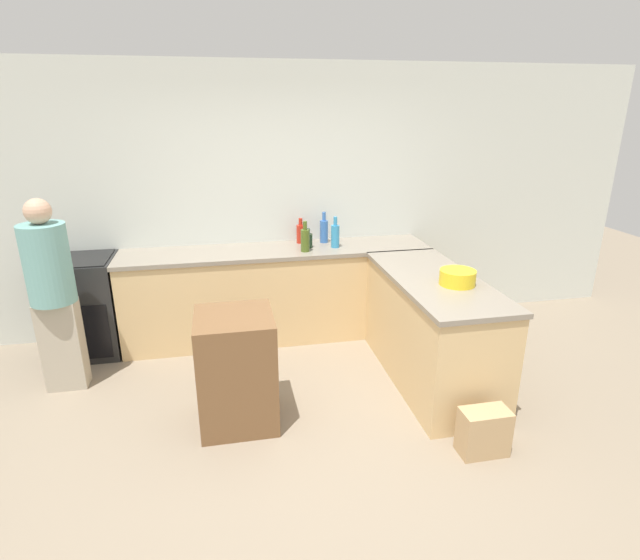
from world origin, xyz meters
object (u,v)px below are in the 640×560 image
Objects in this scene: wine_bottle_dark at (308,240)px; paper_bag at (484,432)px; person_by_range at (53,291)px; olive_oil_bottle at (305,240)px; range_oven at (84,306)px; mixing_bowl at (457,277)px; dish_soap_bottle at (335,235)px; hot_sauce_bottle at (301,233)px; island_table at (237,370)px; water_bottle_blue at (324,230)px.

paper_bag is at bearing -68.88° from wine_bottle_dark.
olive_oil_bottle is at bearing 13.28° from person_by_range.
olive_oil_bottle is (-0.05, -0.13, 0.04)m from wine_bottle_dark.
paper_bag is at bearing -35.72° from range_oven.
wine_bottle_dark reaches higher than paper_bag.
olive_oil_bottle is 2.22m from person_by_range.
mixing_bowl is 1.45m from dish_soap_bottle.
hot_sauce_bottle is 2.65m from paper_bag.
island_table is 2.73× the size of water_bottle_blue.
olive_oil_bottle is at bearing -111.53° from wine_bottle_dark.
dish_soap_bottle is (-0.70, 1.27, 0.06)m from mixing_bowl.
dish_soap_bottle is at bearing -9.30° from wine_bottle_dark.
range_oven is 2.24m from wine_bottle_dark.
island_table is 1.67m from person_by_range.
island_table is 4.46× the size of wine_bottle_dark.
olive_oil_bottle reaches higher than mixing_bowl.
paper_bag is at bearing -26.44° from person_by_range.
range_oven is 3.71m from paper_bag.
dish_soap_bottle is 0.93× the size of paper_bag.
mixing_bowl is 0.85× the size of paper_bag.
hot_sauce_bottle is (-0.31, 0.24, -0.02)m from dish_soap_bottle.
water_bottle_blue is at bearing 18.56° from person_by_range.
range_oven reaches higher than paper_bag.
water_bottle_blue is at bearing -6.57° from hot_sauce_bottle.
dish_soap_bottle is (0.27, -0.04, 0.05)m from wine_bottle_dark.
olive_oil_bottle is 0.18× the size of person_by_range.
range_oven is at bearing 87.22° from person_by_range.
dish_soap_bottle reaches higher than olive_oil_bottle.
dish_soap_bottle is 1.20× the size of hot_sauce_bottle.
island_table is 1.98m from water_bottle_blue.
mixing_bowl is 0.89× the size of water_bottle_blue.
island_table is at bearing -127.61° from dish_soap_bottle.
dish_soap_bottle reaches higher than paper_bag.
water_bottle_blue reaches higher than island_table.
mixing_bowl is at bearing -22.89° from range_oven.
dish_soap_bottle is 0.39m from hot_sauce_bottle.
hot_sauce_bottle is 0.16× the size of person_by_range.
dish_soap_bottle is 2.55m from person_by_range.
hot_sauce_bottle reaches higher than paper_bag.
water_bottle_blue is at bearing 3.76° from range_oven.
olive_oil_bottle is at bearing -3.86° from range_oven.
range_oven is at bearing -176.24° from water_bottle_blue.
island_table is at bearing 156.13° from paper_bag.
water_bottle_blue reaches higher than wine_bottle_dark.
person_by_range is (-2.47, -0.60, -0.19)m from dish_soap_bottle.
water_bottle_blue reaches higher than hot_sauce_bottle.
water_bottle_blue is at bearing 108.40° from dish_soap_bottle.
olive_oil_bottle is (0.75, 1.30, 0.62)m from island_table.
wine_bottle_dark is at bearing 111.12° from paper_bag.
island_table is 1.86m from mixing_bowl.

